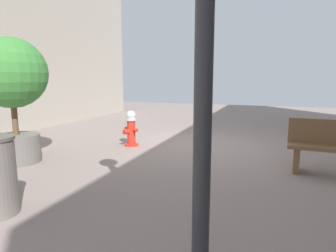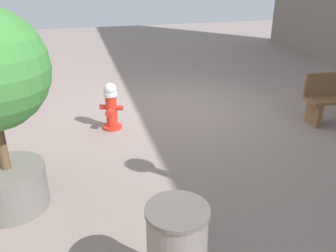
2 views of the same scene
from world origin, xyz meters
The scene contains 2 objects.
ground_plane centered at (0.00, 0.00, 0.00)m, with size 23.40×23.40×0.00m, color gray.
fire_hydrant centered at (1.57, 0.61, 0.44)m, with size 0.43×0.41×0.88m.
Camera 2 is at (2.09, 6.72, 2.77)m, focal length 38.08 mm.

